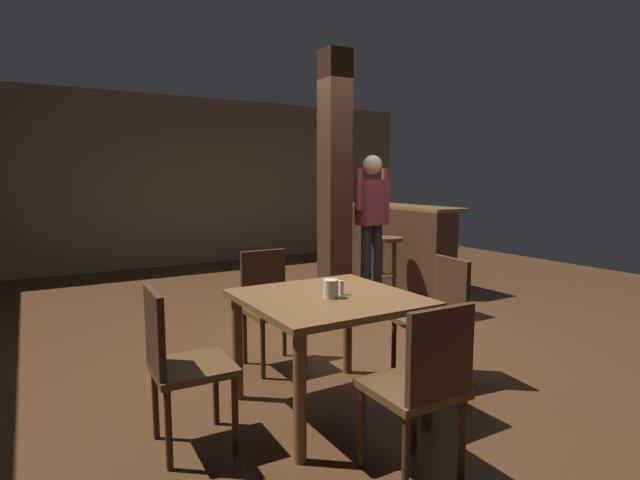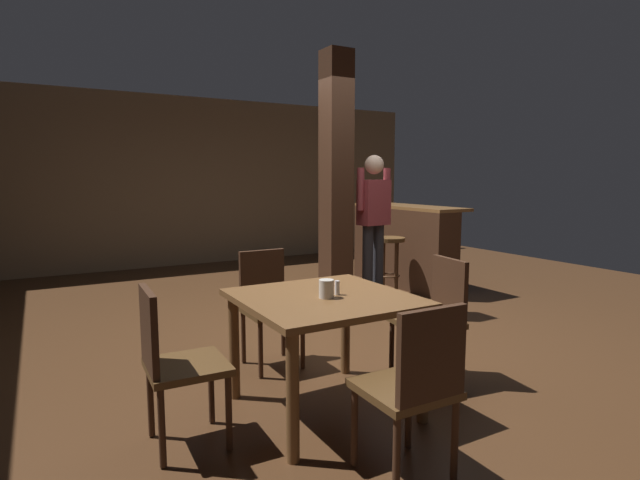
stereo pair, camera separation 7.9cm
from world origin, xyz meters
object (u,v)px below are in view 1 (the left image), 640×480
(chair_east, at_px, (437,313))
(salt_shaker, at_px, (341,288))
(chair_north, at_px, (270,301))
(bar_stool_near, at_px, (387,251))
(dining_table, at_px, (328,313))
(chair_south, at_px, (422,383))
(chair_west, at_px, (178,360))
(standing_person, at_px, (372,220))
(bar_counter, at_px, (399,245))
(napkin_cup, at_px, (331,289))

(chair_east, relative_size, salt_shaker, 9.84)
(chair_north, distance_m, chair_east, 1.29)
(chair_east, bearing_deg, bar_stool_near, 59.52)
(salt_shaker, distance_m, bar_stool_near, 3.21)
(dining_table, bearing_deg, bar_stool_near, 45.32)
(chair_south, bearing_deg, chair_north, 89.12)
(chair_west, distance_m, standing_person, 3.31)
(chair_north, relative_size, standing_person, 0.52)
(chair_west, bearing_deg, standing_person, 35.30)
(salt_shaker, bearing_deg, chair_south, -96.47)
(chair_west, height_order, bar_counter, bar_counter)
(chair_north, height_order, chair_east, same)
(bar_counter, distance_m, bar_stool_near, 0.62)
(bar_counter, bearing_deg, chair_east, -124.69)
(chair_north, height_order, standing_person, standing_person)
(chair_north, relative_size, chair_west, 1.00)
(chair_north, distance_m, napkin_cup, 1.01)
(salt_shaker, distance_m, bar_counter, 3.82)
(salt_shaker, bearing_deg, chair_north, 94.37)
(chair_north, bearing_deg, standing_person, 29.93)
(chair_west, height_order, bar_stool_near, chair_west)
(chair_west, height_order, salt_shaker, chair_west)
(salt_shaker, bearing_deg, standing_person, 49.32)
(standing_person, bearing_deg, chair_east, -113.02)
(napkin_cup, height_order, bar_stool_near, napkin_cup)
(chair_north, xyz_separation_m, chair_east, (0.91, -0.91, 0.00))
(dining_table, bearing_deg, bar_counter, 43.93)
(dining_table, xyz_separation_m, chair_east, (0.92, -0.01, -0.12))
(chair_south, distance_m, chair_east, 1.29)
(chair_east, xyz_separation_m, standing_person, (0.81, 1.90, 0.50))
(chair_north, height_order, chair_south, same)
(napkin_cup, distance_m, bar_counter, 3.91)
(chair_north, distance_m, chair_west, 1.31)
(napkin_cup, bearing_deg, chair_south, -89.99)
(salt_shaker, relative_size, bar_counter, 0.05)
(chair_east, distance_m, salt_shaker, 0.88)
(chair_south, relative_size, salt_shaker, 9.84)
(dining_table, distance_m, chair_north, 0.92)
(chair_west, xyz_separation_m, chair_east, (1.86, -0.01, 0.00))
(salt_shaker, height_order, standing_person, standing_person)
(bar_stool_near, bearing_deg, standing_person, -143.25)
(chair_east, distance_m, napkin_cup, 0.98)
(bar_counter, bearing_deg, dining_table, -136.07)
(standing_person, bearing_deg, dining_table, -132.38)
(salt_shaker, relative_size, standing_person, 0.05)
(napkin_cup, distance_m, bar_stool_near, 3.30)
(chair_west, relative_size, chair_south, 1.00)
(chair_east, relative_size, bar_stool_near, 1.22)
(chair_east, distance_m, bar_stool_near, 2.69)
(chair_east, height_order, standing_person, standing_person)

